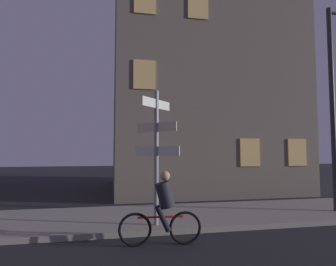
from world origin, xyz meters
The scene contains 4 objects.
sidewalk_kerb centered at (0.00, 7.39, 0.07)m, with size 40.00×3.24×0.14m, color gray.
signpost centered at (1.18, 6.27, 2.16)m, with size 1.03×1.03×3.52m.
cyclist centered at (1.14, 5.07, 0.75)m, with size 1.82×0.35×1.61m.
building_right_block centered at (4.72, 14.39, 10.97)m, with size 9.15×8.56×21.95m.
Camera 1 is at (0.03, -1.05, 2.03)m, focal length 29.97 mm.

